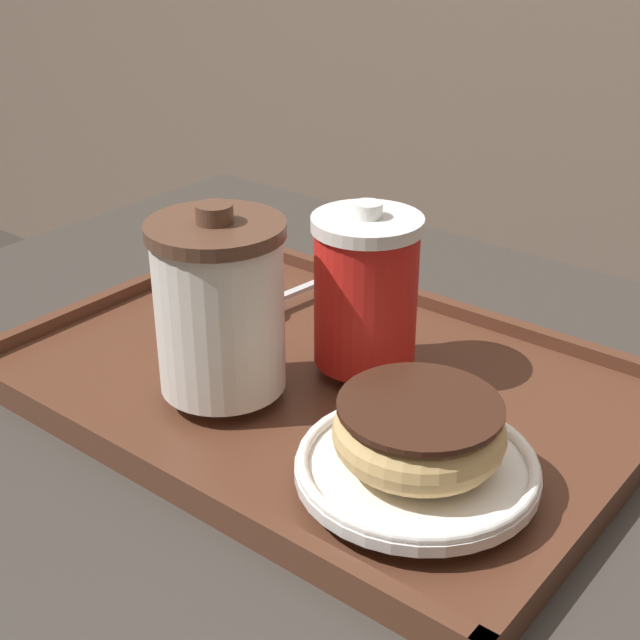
{
  "coord_description": "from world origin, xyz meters",
  "views": [
    {
      "loc": [
        0.4,
        -0.45,
        1.07
      ],
      "look_at": [
        0.02,
        0.03,
        0.76
      ],
      "focal_mm": 50.0,
      "sensor_mm": 36.0,
      "label": 1
    }
  ],
  "objects": [
    {
      "name": "coffee_cup_rear",
      "position": [
        0.04,
        0.06,
        0.78
      ],
      "size": [
        0.08,
        0.08,
        0.13
      ],
      "color": "red",
      "rests_on": "serving_tray"
    },
    {
      "name": "coffee_cup_front",
      "position": [
        -0.02,
        -0.04,
        0.79
      ],
      "size": [
        0.1,
        0.1,
        0.14
      ],
      "color": "white",
      "rests_on": "serving_tray"
    },
    {
      "name": "plate_with_chocolate_donut",
      "position": [
        0.16,
        -0.04,
        0.73
      ],
      "size": [
        0.16,
        0.16,
        0.01
      ],
      "color": "white",
      "rests_on": "serving_tray"
    },
    {
      "name": "cafe_table",
      "position": [
        0.0,
        0.0,
        0.53
      ],
      "size": [
        0.89,
        0.79,
        0.7
      ],
      "color": "#38332D",
      "rests_on": "ground_plane"
    },
    {
      "name": "spoon",
      "position": [
        -0.08,
        0.09,
        0.73
      ],
      "size": [
        0.03,
        0.14,
        0.01
      ],
      "rotation": [
        0.0,
        0.0,
        4.6
      ],
      "color": "silver",
      "rests_on": "serving_tray"
    },
    {
      "name": "serving_tray",
      "position": [
        0.02,
        0.03,
        0.71
      ],
      "size": [
        0.49,
        0.34,
        0.02
      ],
      "color": "#512D1E",
      "rests_on": "cafe_table"
    },
    {
      "name": "donut_chocolate_glazed",
      "position": [
        0.16,
        -0.04,
        0.76
      ],
      "size": [
        0.11,
        0.11,
        0.04
      ],
      "color": "#DBB270",
      "rests_on": "plate_with_chocolate_donut"
    }
  ]
}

